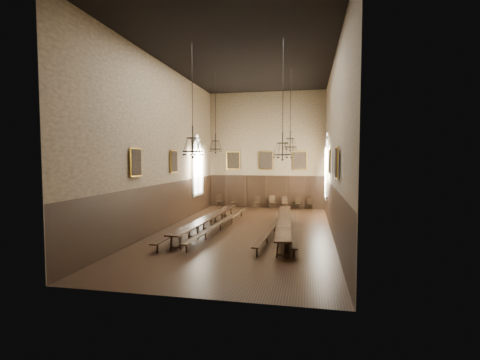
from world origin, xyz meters
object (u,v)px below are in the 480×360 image
(bench_left_outer, at_px, (198,224))
(chair_5, at_px, (285,205))
(table_right, at_px, (284,226))
(chair_7, at_px, (310,206))
(chandelier_back_left, at_px, (216,143))
(table_left, at_px, (208,224))
(chandelier_front_left, at_px, (193,145))
(bench_right_outer, at_px, (293,227))
(chair_4, at_px, (272,205))
(chair_3, at_px, (257,205))
(chandelier_front_right, at_px, (283,146))
(chair_1, at_px, (234,204))
(chandelier_back_right, at_px, (290,141))
(chair_0, at_px, (220,203))
(bench_right_inner, at_px, (274,227))
(chair_6, at_px, (298,206))
(bench_left_inner, at_px, (220,225))

(bench_left_outer, bearing_deg, chair_5, 64.96)
(table_right, relative_size, chair_7, 10.41)
(bench_left_outer, distance_m, chandelier_back_left, 5.09)
(chair_7, xyz_separation_m, chandelier_back_left, (-5.67, -6.21, 4.49))
(bench_left_outer, bearing_deg, chandelier_back_left, 82.07)
(table_left, bearing_deg, chandelier_front_left, -86.59)
(table_left, height_order, bench_right_outer, table_left)
(chandelier_back_left, bearing_deg, chair_4, 66.11)
(bench_right_outer, bearing_deg, chandelier_back_left, 155.75)
(chair_3, bearing_deg, chair_5, 11.01)
(chair_3, distance_m, chandelier_front_right, 12.33)
(table_left, bearing_deg, chandelier_front_right, -31.87)
(chair_1, distance_m, chandelier_front_left, 12.32)
(chair_4, xyz_separation_m, chair_7, (2.88, -0.08, -0.02))
(chandelier_back_right, bearing_deg, bench_left_outer, -153.05)
(chair_0, distance_m, chair_5, 5.13)
(bench_right_inner, xyz_separation_m, chandelier_back_left, (-3.78, 2.25, 4.49))
(chair_5, distance_m, chandelier_front_right, 12.13)
(chair_3, bearing_deg, chair_0, -171.62)
(bench_right_outer, bearing_deg, chair_5, 96.87)
(table_right, bearing_deg, chair_6, 87.25)
(bench_right_outer, relative_size, chandelier_front_right, 1.93)
(table_right, height_order, chair_4, chair_4)
(bench_right_inner, relative_size, chair_4, 9.92)
(table_right, bearing_deg, chandelier_back_left, 149.85)
(table_right, xyz_separation_m, bench_right_inner, (-0.53, 0.25, -0.09))
(chair_0, height_order, chair_4, chair_0)
(chair_1, height_order, chair_6, chair_6)
(chandelier_front_left, bearing_deg, bench_right_inner, 41.38)
(bench_left_outer, bearing_deg, chandelier_back_right, 26.95)
(chair_0, height_order, chair_6, chair_0)
(bench_left_outer, relative_size, chair_6, 11.20)
(chandelier_front_right, bearing_deg, chair_7, 83.52)
(table_left, bearing_deg, chair_5, 68.05)
(table_right, bearing_deg, chair_1, 117.47)
(bench_right_outer, height_order, chandelier_back_left, chandelier_back_left)
(bench_right_inner, height_order, chair_5, chair_5)
(bench_left_inner, height_order, chandelier_back_left, chandelier_back_left)
(bench_right_outer, height_order, chair_1, chair_1)
(chair_5, relative_size, chair_6, 1.01)
(bench_left_inner, xyz_separation_m, chair_5, (2.87, 8.64, -0.00))
(bench_right_outer, bearing_deg, chair_4, 103.20)
(chair_4, xyz_separation_m, chair_5, (0.96, 0.04, -0.02))
(chandelier_back_left, bearing_deg, chandelier_front_left, -85.96)
(chair_1, xyz_separation_m, chandelier_front_left, (0.64, -11.55, 4.23))
(chandelier_front_left, relative_size, chandelier_front_right, 0.98)
(chair_0, relative_size, chair_4, 1.00)
(chair_3, xyz_separation_m, chandelier_back_left, (-1.62, -6.23, 4.50))
(bench_right_inner, height_order, chair_1, chair_1)
(bench_left_outer, xyz_separation_m, chandelier_front_right, (4.72, -2.66, 4.11))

